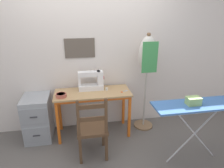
{
  "coord_description": "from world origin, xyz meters",
  "views": [
    {
      "loc": [
        -0.2,
        -2.57,
        1.92
      ],
      "look_at": [
        0.3,
        0.21,
        0.85
      ],
      "focal_mm": 32.0,
      "sensor_mm": 36.0,
      "label": 1
    }
  ],
  "objects_px": {
    "ironing_board": "(199,107)",
    "wooden_chair": "(92,129)",
    "filing_cabinet": "(38,118)",
    "thread_spool_near_machine": "(107,89)",
    "fabric_bowl": "(61,95)",
    "storage_box": "(193,101)",
    "dress_form": "(147,62)",
    "sewing_machine": "(92,81)",
    "scissors": "(123,92)"
  },
  "relations": [
    {
      "from": "ironing_board",
      "to": "dress_form",
      "type": "bearing_deg",
      "value": 112.56
    },
    {
      "from": "scissors",
      "to": "dress_form",
      "type": "distance_m",
      "value": 0.59
    },
    {
      "from": "sewing_machine",
      "to": "thread_spool_near_machine",
      "type": "relative_size",
      "value": 9.43
    },
    {
      "from": "sewing_machine",
      "to": "ironing_board",
      "type": "height_order",
      "value": "sewing_machine"
    },
    {
      "from": "wooden_chair",
      "to": "filing_cabinet",
      "type": "distance_m",
      "value": 0.98
    },
    {
      "from": "sewing_machine",
      "to": "storage_box",
      "type": "distance_m",
      "value": 1.48
    },
    {
      "from": "thread_spool_near_machine",
      "to": "sewing_machine",
      "type": "bearing_deg",
      "value": 162.78
    },
    {
      "from": "filing_cabinet",
      "to": "sewing_machine",
      "type": "bearing_deg",
      "value": 4.63
    },
    {
      "from": "scissors",
      "to": "ironing_board",
      "type": "distance_m",
      "value": 1.1
    },
    {
      "from": "scissors",
      "to": "dress_form",
      "type": "height_order",
      "value": "dress_form"
    },
    {
      "from": "filing_cabinet",
      "to": "ironing_board",
      "type": "bearing_deg",
      "value": -22.95
    },
    {
      "from": "ironing_board",
      "to": "storage_box",
      "type": "relative_size",
      "value": 6.69
    },
    {
      "from": "dress_form",
      "to": "ironing_board",
      "type": "distance_m",
      "value": 1.03
    },
    {
      "from": "fabric_bowl",
      "to": "filing_cabinet",
      "type": "bearing_deg",
      "value": 160.63
    },
    {
      "from": "scissors",
      "to": "storage_box",
      "type": "bearing_deg",
      "value": -48.92
    },
    {
      "from": "wooden_chair",
      "to": "dress_form",
      "type": "bearing_deg",
      "value": 32.41
    },
    {
      "from": "storage_box",
      "to": "thread_spool_near_machine",
      "type": "bearing_deg",
      "value": 135.99
    },
    {
      "from": "ironing_board",
      "to": "wooden_chair",
      "type": "bearing_deg",
      "value": 166.65
    },
    {
      "from": "thread_spool_near_machine",
      "to": "ironing_board",
      "type": "height_order",
      "value": "ironing_board"
    },
    {
      "from": "filing_cabinet",
      "to": "dress_form",
      "type": "bearing_deg",
      "value": 0.44
    },
    {
      "from": "scissors",
      "to": "filing_cabinet",
      "type": "height_order",
      "value": "scissors"
    },
    {
      "from": "filing_cabinet",
      "to": "dress_form",
      "type": "xyz_separation_m",
      "value": [
        1.71,
        0.01,
        0.8
      ]
    },
    {
      "from": "sewing_machine",
      "to": "wooden_chair",
      "type": "relative_size",
      "value": 0.44
    },
    {
      "from": "fabric_bowl",
      "to": "dress_form",
      "type": "relative_size",
      "value": 0.1
    },
    {
      "from": "sewing_machine",
      "to": "ironing_board",
      "type": "distance_m",
      "value": 1.55
    },
    {
      "from": "thread_spool_near_machine",
      "to": "wooden_chair",
      "type": "height_order",
      "value": "wooden_chair"
    },
    {
      "from": "scissors",
      "to": "storage_box",
      "type": "xyz_separation_m",
      "value": [
        0.68,
        -0.78,
        0.15
      ]
    },
    {
      "from": "scissors",
      "to": "storage_box",
      "type": "relative_size",
      "value": 0.75
    },
    {
      "from": "ironing_board",
      "to": "storage_box",
      "type": "xyz_separation_m",
      "value": [
        -0.09,
        -0.0,
        0.09
      ]
    },
    {
      "from": "wooden_chair",
      "to": "storage_box",
      "type": "bearing_deg",
      "value": -14.41
    },
    {
      "from": "filing_cabinet",
      "to": "dress_form",
      "type": "relative_size",
      "value": 0.43
    },
    {
      "from": "fabric_bowl",
      "to": "storage_box",
      "type": "relative_size",
      "value": 0.9
    },
    {
      "from": "fabric_bowl",
      "to": "wooden_chair",
      "type": "height_order",
      "value": "wooden_chair"
    },
    {
      "from": "fabric_bowl",
      "to": "thread_spool_near_machine",
      "type": "distance_m",
      "value": 0.7
    },
    {
      "from": "sewing_machine",
      "to": "wooden_chair",
      "type": "distance_m",
      "value": 0.78
    },
    {
      "from": "fabric_bowl",
      "to": "sewing_machine",
      "type": "bearing_deg",
      "value": 23.74
    },
    {
      "from": "fabric_bowl",
      "to": "storage_box",
      "type": "height_order",
      "value": "storage_box"
    },
    {
      "from": "ironing_board",
      "to": "scissors",
      "type": "bearing_deg",
      "value": 134.79
    },
    {
      "from": "thread_spool_near_machine",
      "to": "wooden_chair",
      "type": "relative_size",
      "value": 0.05
    },
    {
      "from": "scissors",
      "to": "ironing_board",
      "type": "height_order",
      "value": "ironing_board"
    },
    {
      "from": "dress_form",
      "to": "fabric_bowl",
      "type": "bearing_deg",
      "value": -173.54
    },
    {
      "from": "wooden_chair",
      "to": "ironing_board",
      "type": "distance_m",
      "value": 1.38
    },
    {
      "from": "fabric_bowl",
      "to": "wooden_chair",
      "type": "distance_m",
      "value": 0.68
    },
    {
      "from": "dress_form",
      "to": "ironing_board",
      "type": "xyz_separation_m",
      "value": [
        0.37,
        -0.9,
        -0.36
      ]
    },
    {
      "from": "wooden_chair",
      "to": "scissors",
      "type": "bearing_deg",
      "value": 41.62
    },
    {
      "from": "thread_spool_near_machine",
      "to": "fabric_bowl",
      "type": "bearing_deg",
      "value": -168.46
    },
    {
      "from": "sewing_machine",
      "to": "dress_form",
      "type": "bearing_deg",
      "value": -3.79
    },
    {
      "from": "fabric_bowl",
      "to": "dress_form",
      "type": "xyz_separation_m",
      "value": [
        1.32,
        0.15,
        0.39
      ]
    },
    {
      "from": "sewing_machine",
      "to": "filing_cabinet",
      "type": "bearing_deg",
      "value": -175.37
    },
    {
      "from": "scissors",
      "to": "fabric_bowl",
      "type": "bearing_deg",
      "value": -178.1
    }
  ]
}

